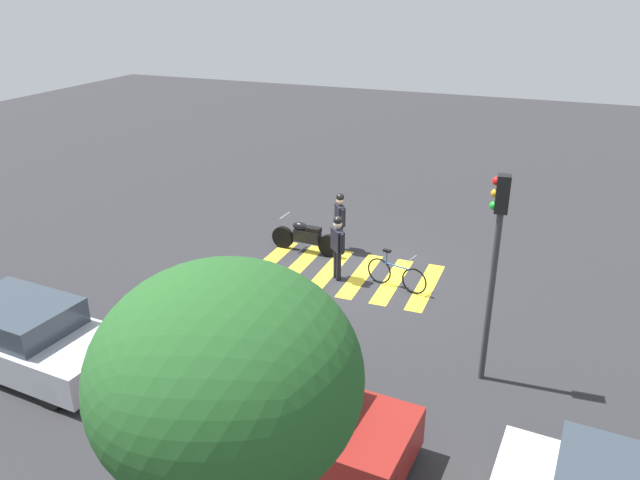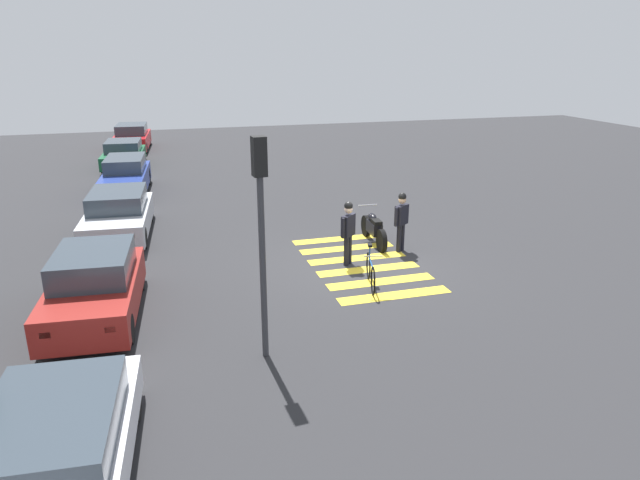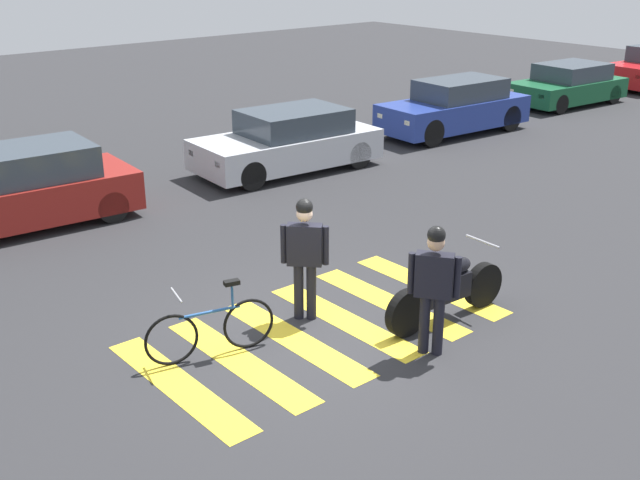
% 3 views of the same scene
% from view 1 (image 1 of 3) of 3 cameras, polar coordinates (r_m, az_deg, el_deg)
% --- Properties ---
extents(ground_plane, '(60.00, 60.00, 0.00)m').
position_cam_1_polar(ground_plane, '(17.04, 2.30, -3.04)').
color(ground_plane, '#2B2B2D').
extents(police_motorcycle, '(2.19, 0.62, 1.05)m').
position_cam_1_polar(police_motorcycle, '(18.15, -1.30, 0.26)').
color(police_motorcycle, black).
rests_on(police_motorcycle, ground_plane).
extents(leaning_bicycle, '(1.69, 0.57, 1.01)m').
position_cam_1_polar(leaning_bicycle, '(16.17, 7.02, -3.17)').
color(leaning_bicycle, black).
rests_on(leaning_bicycle, ground_plane).
extents(officer_on_foot, '(0.49, 0.51, 1.80)m').
position_cam_1_polar(officer_on_foot, '(16.28, 1.62, -0.29)').
color(officer_on_foot, black).
rests_on(officer_on_foot, ground_plane).
extents(officer_by_motorcycle, '(0.44, 0.56, 1.77)m').
position_cam_1_polar(officer_by_motorcycle, '(18.08, 1.84, 2.05)').
color(officer_by_motorcycle, black).
rests_on(officer_by_motorcycle, ground_plane).
extents(crosswalk_stripes, '(4.95, 2.85, 0.01)m').
position_cam_1_polar(crosswalk_stripes, '(17.04, 2.30, -3.03)').
color(crosswalk_stripes, yellow).
rests_on(crosswalk_stripes, ground_plane).
extents(car_maroon_wagon, '(4.19, 2.09, 1.49)m').
position_cam_1_polar(car_maroon_wagon, '(10.83, -2.81, -15.60)').
color(car_maroon_wagon, black).
rests_on(car_maroon_wagon, ground_plane).
extents(car_silver_sedan, '(4.43, 2.17, 1.41)m').
position_cam_1_polar(car_silver_sedan, '(14.21, -25.39, -8.01)').
color(car_silver_sedan, black).
rests_on(car_silver_sedan, ground_plane).
extents(traffic_light_pole, '(0.34, 0.26, 4.25)m').
position_cam_1_polar(traffic_light_pole, '(11.89, 15.82, -0.71)').
color(traffic_light_pole, '#38383D').
rests_on(traffic_light_pole, ground_plane).
extents(street_tree_mid, '(2.67, 2.67, 5.02)m').
position_cam_1_polar(street_tree_mid, '(6.21, -8.56, -12.69)').
color(street_tree_mid, brown).
rests_on(street_tree_mid, ground_plane).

